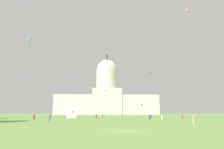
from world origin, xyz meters
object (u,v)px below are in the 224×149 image
Objects in this scene: capitol_building at (107,97)px; kite_orange_mid at (91,88)px; person_maroon_deep_crowd at (34,117)px; kite_violet_high at (76,74)px; person_tan_near_tree_east at (194,120)px; kite_blue_low at (142,105)px; kite_red_mid at (151,73)px; kite_green_low at (29,88)px; person_denim_front_right at (151,116)px; kite_cyan_high at (30,40)px; kite_turquoise_low at (105,92)px; person_maroon_near_tree_west at (96,116)px; person_purple_back_right at (51,116)px; person_purple_back_center at (65,117)px; event_tent at (71,111)px; kite_black_low at (76,103)px; person_tan_edge_west at (121,117)px; kite_lime_high at (88,59)px; person_red_mid_center at (182,117)px; person_red_near_tent at (103,116)px; person_grey_lawn_far_left at (49,119)px; kite_pink_high at (187,10)px; person_white_aisle_center at (162,118)px; person_navy_edge_east at (150,117)px; kite_gold_low at (79,99)px.

capitol_building is 33.51m from kite_orange_mid.
kite_violet_high reaches higher than person_maroon_deep_crowd.
kite_blue_low is (14.26, 115.09, 7.23)m from person_tan_near_tree_east.
kite_red_mid is 2.53× the size of kite_green_low.
kite_cyan_high is at bearing -159.64° from person_denim_front_right.
capitol_building reaches higher than kite_turquoise_low.
kite_red_mid is 2.28× the size of kite_orange_mid.
kite_red_mid is (36.53, 57.54, 29.03)m from person_maroon_near_tree_west.
person_purple_back_center is (6.26, -4.53, -0.15)m from person_purple_back_right.
event_tent is 3.82× the size of kite_black_low.
kite_lime_high is at bearing 129.67° from person_tan_edge_west.
kite_violet_high is at bearing 132.98° from person_tan_edge_west.
person_purple_back_center is at bearing -26.30° from person_red_mid_center.
event_tent is at bearing -76.09° from kite_red_mid.
capitol_building reaches higher than person_maroon_near_tree_west.
event_tent is 21.65m from kite_green_low.
person_purple_back_right is 17.67m from person_maroon_near_tree_west.
kite_red_mid reaches higher than person_red_near_tent.
kite_black_low is at bearing -132.03° from kite_lime_high.
kite_red_mid is 85.35m from kite_violet_high.
kite_cyan_high is (-3.11, 4.23, 23.72)m from kite_green_low.
person_grey_lawn_far_left reaches higher than person_purple_back_center.
person_purple_back_center is (8.16, 8.92, -0.13)m from person_maroon_deep_crowd.
kite_pink_high is (38.33, -126.36, 11.32)m from kite_orange_mid.
kite_black_low is (-28.03, -41.14, -8.96)m from capitol_building.
kite_cyan_high is at bearing -105.14° from person_tan_near_tree_east.
person_white_aisle_center is at bearing -148.75° from person_tan_near_tree_east.
kite_pink_high is at bearing -176.09° from person_tan_near_tree_east.
person_navy_edge_east is at bearing 36.68° from kite_pink_high.
person_grey_lawn_far_left is 0.45× the size of kite_turquoise_low.
person_grey_lawn_far_left is 74.82m from kite_turquoise_low.
kite_black_low is at bearing -61.94° from kite_violet_high.
person_denim_front_right is at bearing 148.18° from person_navy_edge_east.
person_purple_back_center is at bearing 162.76° from person_maroon_near_tree_west.
person_maroon_near_tree_west is 50.62m from kite_cyan_high.
kite_gold_low is at bearing -79.17° from person_red_mid_center.
kite_violet_high reaches higher than person_denim_front_right.
person_red_mid_center is at bearing -0.90° from person_maroon_deep_crowd.
kite_pink_high reaches higher than kite_orange_mid.
person_purple_back_right is 7.73m from person_purple_back_center.
event_tent is 3.69× the size of person_purple_back_right.
person_tan_edge_west is 0.64× the size of kite_blue_low.
kite_lime_high is (-16.55, 98.12, 44.86)m from person_tan_edge_west.
person_tan_edge_west is 0.98× the size of person_white_aisle_center.
person_navy_edge_east is at bearing -48.06° from kite_red_mid.
person_purple_back_center is at bearing -119.47° from person_navy_edge_east.
kite_gold_low is at bearing 134.93° from person_tan_edge_west.
event_tent is 13.26m from person_red_near_tent.
kite_pink_high reaches higher than kite_red_mid.
person_denim_front_right is 0.85× the size of person_white_aisle_center.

